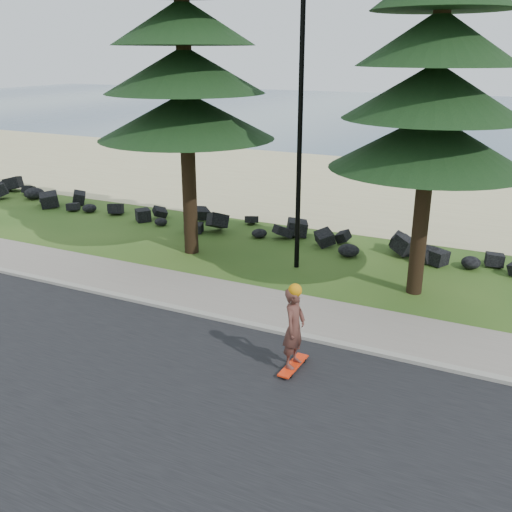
% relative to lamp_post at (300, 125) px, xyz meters
% --- Properties ---
extents(ground, '(160.00, 160.00, 0.00)m').
position_rel_lamp_post_xyz_m(ground, '(0.00, -3.20, -4.13)').
color(ground, '#274B17').
rests_on(ground, ground).
extents(road, '(160.00, 7.00, 0.02)m').
position_rel_lamp_post_xyz_m(road, '(0.00, -7.70, -4.12)').
color(road, black).
rests_on(road, ground).
extents(kerb, '(160.00, 0.20, 0.10)m').
position_rel_lamp_post_xyz_m(kerb, '(0.00, -4.10, -4.08)').
color(kerb, gray).
rests_on(kerb, ground).
extents(sidewalk, '(160.00, 2.00, 0.08)m').
position_rel_lamp_post_xyz_m(sidewalk, '(0.00, -3.00, -4.09)').
color(sidewalk, gray).
rests_on(sidewalk, ground).
extents(beach_sand, '(160.00, 15.00, 0.01)m').
position_rel_lamp_post_xyz_m(beach_sand, '(0.00, 11.30, -4.13)').
color(beach_sand, tan).
rests_on(beach_sand, ground).
extents(ocean, '(160.00, 58.00, 0.01)m').
position_rel_lamp_post_xyz_m(ocean, '(0.00, 47.80, -4.13)').
color(ocean, '#3B5671').
rests_on(ocean, ground).
extents(seawall_boulders, '(60.00, 2.40, 1.10)m').
position_rel_lamp_post_xyz_m(seawall_boulders, '(0.00, 2.40, -4.13)').
color(seawall_boulders, black).
rests_on(seawall_boulders, ground).
extents(lamp_post, '(0.25, 0.14, 8.14)m').
position_rel_lamp_post_xyz_m(lamp_post, '(0.00, 0.00, 0.00)').
color(lamp_post, black).
rests_on(lamp_post, ground).
extents(skateboarder, '(0.42, 1.00, 1.84)m').
position_rel_lamp_post_xyz_m(skateboarder, '(2.11, -5.41, -3.21)').
color(skateboarder, red).
rests_on(skateboarder, ground).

